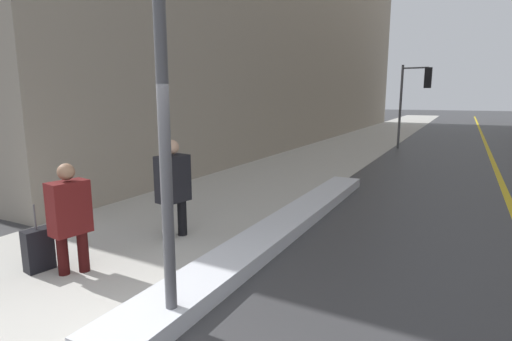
{
  "coord_description": "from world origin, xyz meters",
  "views": [
    {
      "loc": [
        2.93,
        -2.39,
        2.38
      ],
      "look_at": [
        -0.4,
        4.0,
        1.05
      ],
      "focal_mm": 28.0,
      "sensor_mm": 36.0,
      "label": 1
    }
  ],
  "objects_px": {
    "traffic_light_near": "(417,88)",
    "pedestrian_in_glasses": "(173,184)",
    "lamp_post": "(159,10)",
    "pedestrian_trailing": "(70,214)",
    "rolling_suitcase": "(38,250)"
  },
  "relations": [
    {
      "from": "traffic_light_near",
      "to": "pedestrian_trailing",
      "type": "height_order",
      "value": "traffic_light_near"
    },
    {
      "from": "pedestrian_trailing",
      "to": "rolling_suitcase",
      "type": "xyz_separation_m",
      "value": [
        -0.5,
        -0.16,
        -0.55
      ]
    },
    {
      "from": "pedestrian_in_glasses",
      "to": "rolling_suitcase",
      "type": "bearing_deg",
      "value": -11.96
    },
    {
      "from": "pedestrian_trailing",
      "to": "rolling_suitcase",
      "type": "relative_size",
      "value": 1.61
    },
    {
      "from": "traffic_light_near",
      "to": "rolling_suitcase",
      "type": "xyz_separation_m",
      "value": [
        -3.04,
        -16.51,
        -2.47
      ]
    },
    {
      "from": "lamp_post",
      "to": "traffic_light_near",
      "type": "distance_m",
      "value": 16.76
    },
    {
      "from": "lamp_post",
      "to": "pedestrian_trailing",
      "type": "xyz_separation_m",
      "value": [
        -2.01,
        0.4,
        -2.31
      ]
    },
    {
      "from": "lamp_post",
      "to": "rolling_suitcase",
      "type": "relative_size",
      "value": 5.61
    },
    {
      "from": "traffic_light_near",
      "to": "pedestrian_in_glasses",
      "type": "xyz_separation_m",
      "value": [
        -2.25,
        -14.56,
        -1.83
      ]
    },
    {
      "from": "traffic_light_near",
      "to": "pedestrian_trailing",
      "type": "distance_m",
      "value": 16.66
    },
    {
      "from": "pedestrian_in_glasses",
      "to": "rolling_suitcase",
      "type": "distance_m",
      "value": 2.2
    },
    {
      "from": "lamp_post",
      "to": "pedestrian_trailing",
      "type": "relative_size",
      "value": 3.49
    },
    {
      "from": "pedestrian_in_glasses",
      "to": "rolling_suitcase",
      "type": "relative_size",
      "value": 1.77
    },
    {
      "from": "traffic_light_near",
      "to": "pedestrian_trailing",
      "type": "bearing_deg",
      "value": -97.05
    },
    {
      "from": "traffic_light_near",
      "to": "rolling_suitcase",
      "type": "relative_size",
      "value": 4.03
    }
  ]
}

